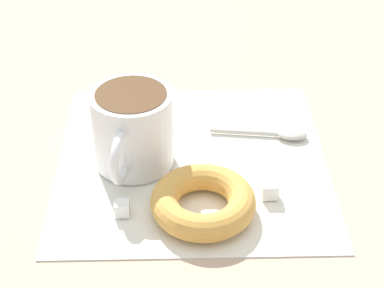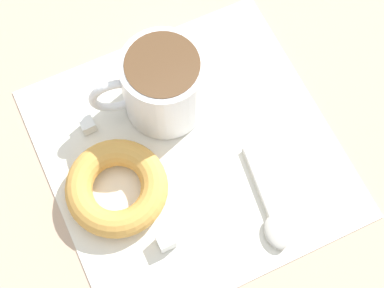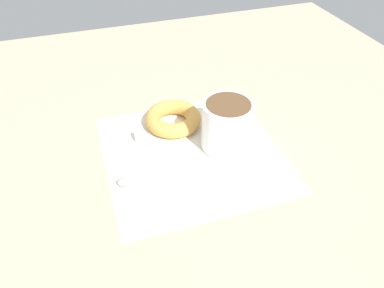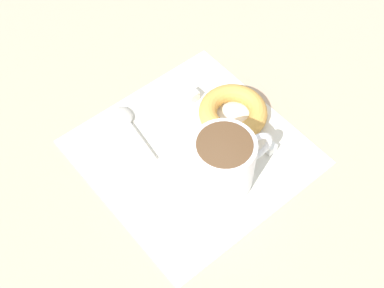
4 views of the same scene
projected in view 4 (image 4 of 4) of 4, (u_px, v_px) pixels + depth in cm
name	position (u px, v px, depth cm)	size (l,w,h in cm)	color
ground_plane	(201.00, 164.00, 79.64)	(120.00, 120.00, 2.00)	tan
napkin	(192.00, 152.00, 79.49)	(29.88, 29.88, 0.30)	white
coffee_cup	(226.00, 160.00, 73.06)	(8.76, 12.05, 8.77)	white
donut	(233.00, 112.00, 81.88)	(10.59, 10.59, 2.81)	gold
spoon	(128.00, 121.00, 82.16)	(11.54, 2.97, 0.90)	#B7B2A8
sugar_cube	(192.00, 95.00, 84.58)	(1.68, 1.68, 1.68)	white
sugar_cube_extra	(270.00, 148.00, 78.86)	(1.49, 1.49, 1.49)	white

